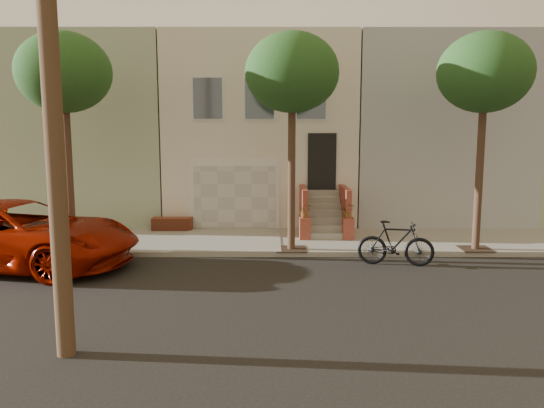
{
  "coord_description": "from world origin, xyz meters",
  "views": [
    {
      "loc": [
        0.39,
        -11.57,
        3.73
      ],
      "look_at": [
        0.42,
        3.0,
        1.64
      ],
      "focal_mm": 35.06,
      "sensor_mm": 36.0,
      "label": 1
    }
  ],
  "objects": [
    {
      "name": "ground",
      "position": [
        0.0,
        0.0,
        0.0
      ],
      "size": [
        90.0,
        90.0,
        0.0
      ],
      "primitive_type": "plane",
      "color": "black",
      "rests_on": "ground"
    },
    {
      "name": "sidewalk",
      "position": [
        0.0,
        5.35,
        0.07
      ],
      "size": [
        40.0,
        3.7,
        0.15
      ],
      "primitive_type": "cube",
      "color": "gray",
      "rests_on": "ground"
    },
    {
      "name": "house_row",
      "position": [
        0.0,
        11.19,
        3.64
      ],
      "size": [
        33.1,
        11.7,
        7.0
      ],
      "color": "beige",
      "rests_on": "sidewalk"
    },
    {
      "name": "tree_left",
      "position": [
        -5.5,
        3.9,
        5.26
      ],
      "size": [
        2.7,
        2.57,
        6.3
      ],
      "color": "#2D2116",
      "rests_on": "sidewalk"
    },
    {
      "name": "tree_mid",
      "position": [
        1.0,
        3.9,
        5.26
      ],
      "size": [
        2.7,
        2.57,
        6.3
      ],
      "color": "#2D2116",
      "rests_on": "sidewalk"
    },
    {
      "name": "tree_right",
      "position": [
        6.5,
        3.9,
        5.26
      ],
      "size": [
        2.7,
        2.57,
        6.3
      ],
      "color": "#2D2116",
      "rests_on": "sidewalk"
    },
    {
      "name": "pickup_truck",
      "position": [
        -6.43,
        2.42,
        0.9
      ],
      "size": [
        6.91,
        4.14,
        1.8
      ],
      "primitive_type": "imported",
      "rotation": [
        0.0,
        0.0,
        1.38
      ],
      "color": "#901100",
      "rests_on": "ground"
    },
    {
      "name": "motorcycle",
      "position": [
        3.8,
        2.58,
        0.62
      ],
      "size": [
        2.13,
        0.96,
        1.24
      ],
      "primitive_type": "imported",
      "rotation": [
        0.0,
        0.0,
        1.38
      ],
      "color": "black",
      "rests_on": "ground"
    }
  ]
}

